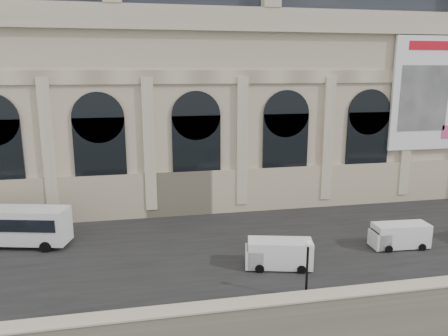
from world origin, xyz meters
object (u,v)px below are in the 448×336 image
object	(u,v)px
bus_left	(0,225)
lamp_right	(307,271)
van_b	(276,254)
van_c	(397,236)

from	to	relation	value
bus_left	lamp_right	xyz separation A→B (m)	(23.53, -14.53, 0.18)
van_b	lamp_right	bearing A→B (deg)	-84.54
bus_left	van_b	xyz separation A→B (m)	(23.02, -9.24, -0.82)
bus_left	lamp_right	size ratio (longest dim) A/B	2.82
bus_left	van_c	bearing A→B (deg)	-12.06
bus_left	van_c	distance (m)	35.80
van_b	lamp_right	xyz separation A→B (m)	(0.51, -5.30, 1.00)
van_c	lamp_right	size ratio (longest dim) A/B	1.18
bus_left	van_c	size ratio (longest dim) A/B	2.40
bus_left	van_c	world-z (taller)	bus_left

